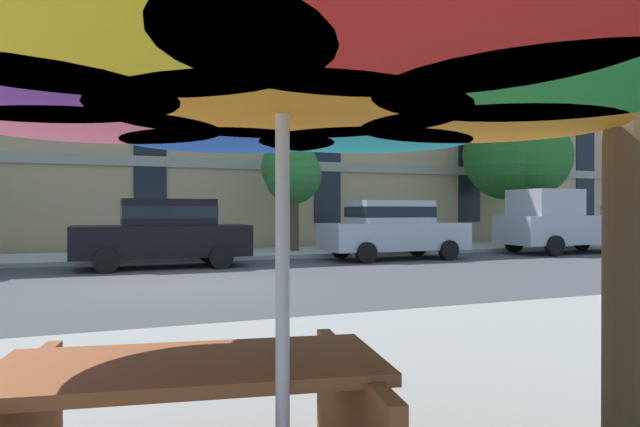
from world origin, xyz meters
TOP-DOWN VIEW (x-y plane):
  - ground_plane at (0.00, 0.00)m, footprint 120.00×120.00m
  - sidewalk_far at (0.00, 6.80)m, footprint 56.00×3.60m
  - apartment_building at (0.00, 14.99)m, footprint 46.67×12.08m
  - sedan_black at (-0.05, 3.70)m, footprint 4.40×1.98m
  - sedan_silver at (6.66, 3.70)m, footprint 4.40×1.98m
  - pickup_silver at (13.42, 3.70)m, footprint 5.10×2.12m
  - street_tree_middle at (4.54, 6.92)m, footprint 2.07×2.08m
  - street_tree_right at (13.88, 6.52)m, footprint 3.98×3.99m
  - patio_umbrella at (-0.82, -9.00)m, footprint 3.31×3.31m
  - picnic_table at (-1.12, -8.54)m, footprint 2.03×1.80m

SIDE VIEW (x-z plane):
  - ground_plane at x=0.00m, z-range 0.00..0.00m
  - sidewalk_far at x=0.00m, z-range 0.00..0.12m
  - picnic_table at x=-1.12m, z-range 0.10..0.87m
  - sedan_black at x=-0.05m, z-range 0.06..1.84m
  - sedan_silver at x=6.66m, z-range 0.06..1.84m
  - pickup_silver at x=13.42m, z-range -0.07..2.13m
  - patio_umbrella at x=-0.82m, z-range 0.91..3.36m
  - street_tree_middle at x=4.54m, z-range 0.87..4.89m
  - street_tree_right at x=13.88m, z-range 0.94..6.46m
  - apartment_building at x=0.00m, z-range 0.00..12.80m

